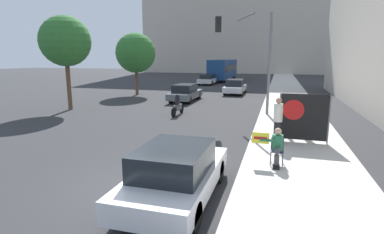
# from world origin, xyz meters

# --- Properties ---
(ground_plane) EXTENTS (160.00, 160.00, 0.00)m
(ground_plane) POSITION_xyz_m (0.00, 0.00, 0.00)
(ground_plane) COLOR #303033
(sidewalk_curb) EXTENTS (3.72, 90.00, 0.13)m
(sidewalk_curb) POSITION_xyz_m (4.25, 15.00, 0.07)
(sidewalk_curb) COLOR beige
(sidewalk_curb) RESTS_ON ground_plane
(seated_protester) EXTENTS (1.00, 0.77, 1.17)m
(seated_protester) POSITION_xyz_m (3.45, 2.52, 0.75)
(seated_protester) COLOR #474C56
(seated_protester) RESTS_ON sidewalk_curb
(jogger_on_sidewalk) EXTENTS (0.34, 0.34, 1.83)m
(jogger_on_sidewalk) POSITION_xyz_m (3.46, 4.99, 1.07)
(jogger_on_sidewalk) COLOR black
(jogger_on_sidewalk) RESTS_ON sidewalk_curb
(pedestrian_behind) EXTENTS (0.34, 0.34, 1.84)m
(pedestrian_behind) POSITION_xyz_m (4.60, 6.27, 1.08)
(pedestrian_behind) COLOR black
(pedestrian_behind) RESTS_ON sidewalk_curb
(protest_banner) EXTENTS (1.91, 0.06, 1.95)m
(protest_banner) POSITION_xyz_m (4.43, 5.46, 1.16)
(protest_banner) COLOR slate
(protest_banner) RESTS_ON sidewalk_curb
(traffic_light_pole) EXTENTS (3.12, 2.88, 5.89)m
(traffic_light_pole) POSITION_xyz_m (1.77, 10.95, 4.12)
(traffic_light_pole) COLOR slate
(traffic_light_pole) RESTS_ON sidewalk_curb
(parked_car_curbside) EXTENTS (1.83, 4.16, 1.39)m
(parked_car_curbside) POSITION_xyz_m (1.10, -0.38, 0.70)
(parked_car_curbside) COLOR silver
(parked_car_curbside) RESTS_ON ground_plane
(car_on_road_nearest) EXTENTS (1.73, 4.58, 1.38)m
(car_on_road_nearest) POSITION_xyz_m (-3.84, 16.14, 0.69)
(car_on_road_nearest) COLOR #565B60
(car_on_road_nearest) RESTS_ON ground_plane
(car_on_road_midblock) EXTENTS (1.76, 4.52, 1.42)m
(car_on_road_midblock) POSITION_xyz_m (-0.64, 22.18, 0.71)
(car_on_road_midblock) COLOR silver
(car_on_road_midblock) RESTS_ON ground_plane
(car_on_road_distant) EXTENTS (1.82, 4.65, 1.38)m
(car_on_road_distant) POSITION_xyz_m (-5.57, 31.57, 0.70)
(car_on_road_distant) COLOR silver
(car_on_road_distant) RESTS_ON ground_plane
(city_bus_on_road) EXTENTS (2.48, 12.11, 3.16)m
(city_bus_on_road) POSITION_xyz_m (-4.86, 38.97, 1.82)
(city_bus_on_road) COLOR navy
(city_bus_on_road) RESTS_ON ground_plane
(motorcycle_on_road) EXTENTS (0.28, 2.13, 1.30)m
(motorcycle_on_road) POSITION_xyz_m (-2.48, 10.24, 0.55)
(motorcycle_on_road) COLOR #565B60
(motorcycle_on_road) RESTS_ON ground_plane
(street_tree_near_curb) EXTENTS (3.28, 3.28, 6.18)m
(street_tree_near_curb) POSITION_xyz_m (-10.16, 10.11, 4.52)
(street_tree_near_curb) COLOR brown
(street_tree_near_curb) RESTS_ON ground_plane
(street_tree_midblock) EXTENTS (3.69, 3.69, 5.76)m
(street_tree_midblock) POSITION_xyz_m (-9.57, 19.00, 3.90)
(street_tree_midblock) COLOR brown
(street_tree_midblock) RESTS_ON ground_plane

